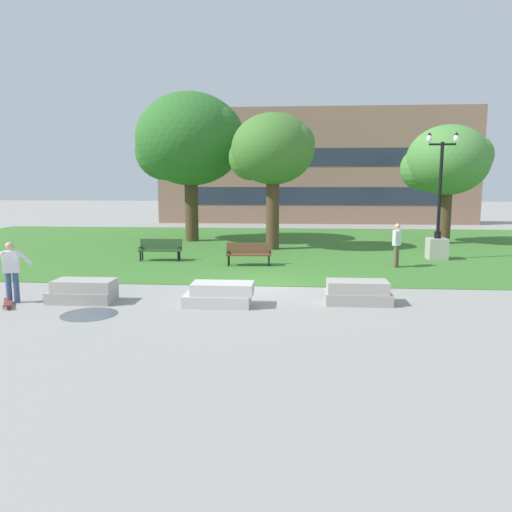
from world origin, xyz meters
name	(u,v)px	position (x,y,z in m)	size (l,w,h in m)	color
ground_plane	(261,286)	(0.00, 0.00, 0.00)	(140.00, 140.00, 0.00)	gray
grass_lawn	(274,246)	(0.00, 10.00, 0.01)	(40.00, 20.00, 0.02)	#3D752D
concrete_block_center	(83,291)	(-4.82, -2.49, 0.31)	(1.82, 0.90, 0.64)	#9E9991
concrete_block_left	(220,295)	(-0.95, -2.60, 0.31)	(1.88, 0.90, 0.64)	#BCB7B2
concrete_block_right	(358,293)	(2.81, -2.05, 0.31)	(1.80, 0.90, 0.64)	#9E9991
person_skateboarder	(11,269)	(-6.73, -2.72, 0.97)	(0.96, 0.70, 1.71)	#384C7A
skateboard	(8,303)	(-6.67, -3.11, 0.09)	(0.67, 0.99, 0.14)	maroon
puddle	(89,314)	(-4.13, -3.76, 0.00)	(1.43, 1.43, 0.01)	#47515B
park_bench_near_left	(249,252)	(-0.76, 3.94, 0.54)	(1.83, 0.65, 0.90)	brown
park_bench_near_right	(160,248)	(-4.62, 4.87, 0.54)	(1.82, 0.59, 0.90)	#284723
lamp_post_right	(438,234)	(7.19, 6.19, 1.10)	(1.32, 0.80, 5.36)	#ADA89E
tree_far_right	(189,141)	(-4.81, 12.00, 5.56)	(6.24, 5.94, 8.15)	#4C3823
tree_near_left	(272,151)	(-0.09, 8.87, 4.81)	(4.22, 4.02, 6.60)	#4C3823
tree_far_left	(447,162)	(9.07, 11.94, 4.39)	(4.55, 4.33, 6.29)	#4C3823
person_bystander_near_lawn	(397,243)	(5.03, 3.96, 0.98)	(0.41, 0.72, 1.71)	brown
building_facade_distant	(316,166)	(2.69, 24.50, 4.53)	(25.32, 1.03, 9.06)	#8E6B56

